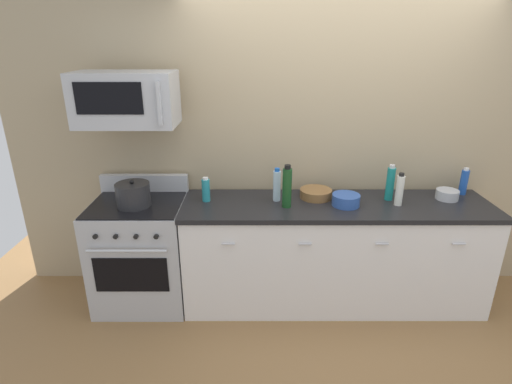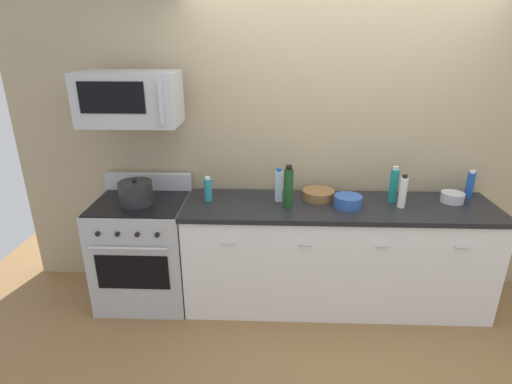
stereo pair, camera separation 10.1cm
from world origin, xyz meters
TOP-DOWN VIEW (x-y plane):
  - ground_plane at (0.00, 0.00)m, footprint 6.74×6.74m
  - back_wall at (0.00, 0.41)m, footprint 5.61×0.10m
  - counter_unit at (0.00, -0.00)m, footprint 2.52×0.66m
  - range_oven at (-1.64, 0.00)m, footprint 0.76×0.69m
  - microwave at (-1.64, 0.05)m, footprint 0.74×0.44m
  - bottle_wine_green at (-0.42, -0.06)m, footprint 0.07×0.07m
  - bottle_water_clear at (-0.49, 0.07)m, footprint 0.06×0.06m
  - bottle_sparkling_teal at (0.44, 0.09)m, footprint 0.07×0.07m
  - bottle_vinegar_white at (0.48, -0.03)m, footprint 0.06×0.06m
  - bottle_soda_blue at (1.11, 0.22)m, footprint 0.06×0.06m
  - bottle_dish_soap at (-1.07, 0.06)m, footprint 0.07×0.07m
  - bowl_blue_mixing at (0.06, -0.04)m, footprint 0.22×0.22m
  - bowl_wooden_salad at (-0.16, 0.13)m, footprint 0.27×0.27m
  - bowl_steel_prep at (0.93, 0.10)m, footprint 0.18×0.18m
  - stockpot at (-1.64, -0.05)m, footprint 0.27×0.27m

SIDE VIEW (x-z plane):
  - ground_plane at x=0.00m, z-range 0.00..0.00m
  - counter_unit at x=0.00m, z-range 0.00..0.92m
  - range_oven at x=-1.64m, z-range -0.07..1.00m
  - bowl_wooden_salad at x=-0.16m, z-range 0.92..1.00m
  - bowl_steel_prep at x=0.93m, z-range 0.92..1.00m
  - bowl_blue_mixing at x=0.06m, z-range 0.92..1.02m
  - stockpot at x=-1.64m, z-range 0.91..1.13m
  - bottle_dish_soap at x=-1.07m, z-range 0.91..1.12m
  - bottle_soda_blue at x=1.11m, z-range 0.91..1.15m
  - bottle_vinegar_white at x=0.48m, z-range 0.91..1.18m
  - bottle_water_clear at x=-0.49m, z-range 0.91..1.19m
  - bottle_sparkling_teal at x=0.44m, z-range 0.91..1.21m
  - bottle_wine_green at x=-0.42m, z-range 0.91..1.26m
  - back_wall at x=0.00m, z-range 0.00..2.70m
  - microwave at x=-1.64m, z-range 1.55..1.95m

